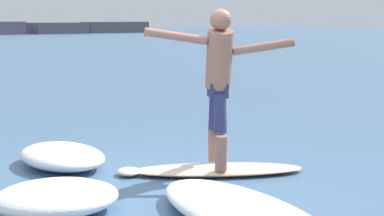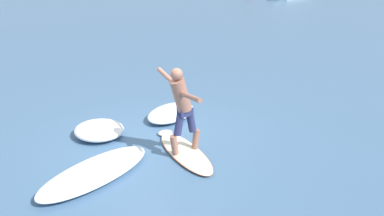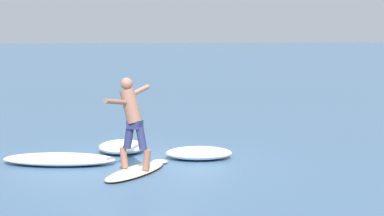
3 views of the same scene
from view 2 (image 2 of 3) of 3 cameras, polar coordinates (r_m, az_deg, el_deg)
The scene contains 6 objects.
ground_plane at distance 7.95m, azimuth -5.87°, elevation -5.66°, with size 200.00×200.00×0.00m, color #45688D.
surfboard at distance 7.58m, azimuth -1.16°, elevation -6.64°, with size 2.01×1.57×0.22m.
surfer at distance 7.06m, azimuth -1.58°, elevation 0.64°, with size 1.45×0.92×1.74m.
wave_foam_at_tail at distance 9.15m, azimuth -3.21°, elevation -0.73°, with size 1.06×1.49×0.25m.
wave_foam_at_nose at distance 7.04m, azimuth -14.56°, elevation -9.38°, with size 1.30×2.42×0.22m.
wave_foam_beside at distance 8.50m, azimuth -13.97°, elevation -3.27°, with size 1.25×1.16×0.27m.
Camera 2 is at (4.11, -5.66, 3.78)m, focal length 35.00 mm.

